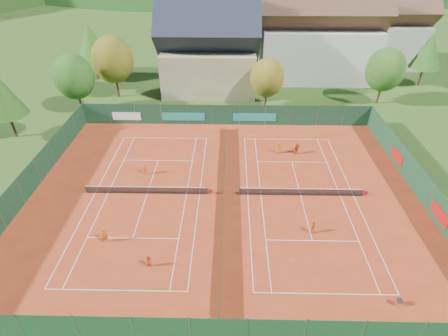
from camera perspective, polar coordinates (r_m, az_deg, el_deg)
ground at (r=36.47m, az=-0.06°, el=-4.39°), size 600.00×600.00×0.00m
clay_pad at (r=36.45m, az=-0.06°, el=-4.36°), size 40.00×32.00×0.01m
court_markings_left at (r=37.44m, az=-12.43°, el=-4.10°), size 11.03×23.83×0.00m
court_markings_right at (r=37.19m, az=12.40°, el=-4.40°), size 11.03×23.83×0.00m
tennis_net_left at (r=37.11m, az=-12.29°, el=-3.51°), size 13.30×0.10×1.02m
tennis_net_right at (r=36.92m, az=12.72°, el=-3.80°), size 13.30×0.10×1.02m
court_divider at (r=36.15m, az=-0.06°, el=-3.75°), size 0.03×28.80×1.00m
fence_north at (r=49.33m, az=-0.21°, el=8.64°), size 40.00×0.10×3.00m
fence_south at (r=24.62m, az=-0.91°, el=-25.26°), size 40.00×0.04×3.00m
fence_west at (r=41.08m, az=-29.21°, el=-1.83°), size 0.04×32.00×3.00m
fence_east at (r=40.53m, az=29.52°, el=-2.46°), size 0.09×32.00×3.00m
chalet at (r=60.80m, az=-2.44°, el=18.77°), size 16.20×12.00×16.00m
hotel_block_a at (r=68.09m, az=15.10°, el=20.05°), size 21.60×11.00×17.25m
hotel_block_b at (r=79.90m, az=24.20°, el=19.78°), size 17.28×10.00×15.50m
tree_west_front at (r=56.26m, az=-23.31°, el=13.51°), size 5.72×5.72×8.69m
tree_west_mid at (r=59.97m, az=-17.75°, el=16.49°), size 6.44×6.44×9.78m
tree_west_back at (r=69.06m, az=-20.93°, el=18.69°), size 5.60×5.60×10.00m
tree_center at (r=53.90m, az=7.03°, el=14.39°), size 5.01×5.01×7.60m
tree_east_front at (r=60.05m, az=24.83°, el=14.35°), size 5.72×5.72×8.69m
tree_east_mid at (r=71.11m, az=30.42°, el=16.18°), size 5.04×5.04×9.00m
tree_west_side at (r=52.32m, az=-32.68°, el=10.22°), size 5.04×5.04×9.00m
tree_east_back at (r=74.81m, az=22.28°, el=19.48°), size 7.15×7.15×10.86m
mountain_backdrop at (r=270.77m, az=7.50°, el=20.54°), size 820.00×530.00×242.00m
ball_hopper at (r=29.85m, az=26.73°, el=-18.83°), size 0.34×0.34×0.80m
loose_ball_0 at (r=34.56m, az=-12.56°, el=-7.85°), size 0.07×0.07×0.07m
loose_ball_1 at (r=30.61m, az=11.06°, el=-14.49°), size 0.07×0.07×0.07m
loose_ball_2 at (r=37.83m, az=4.78°, el=-2.81°), size 0.07×0.07×0.07m
loose_ball_3 at (r=43.37m, az=-1.79°, el=2.61°), size 0.07×0.07×0.07m
player_left_near at (r=32.65m, az=-18.94°, el=-10.38°), size 0.67×0.66×1.56m
player_left_mid at (r=29.75m, az=-12.20°, el=-14.76°), size 0.69×0.58×1.27m
player_left_far at (r=40.09m, az=-12.81°, el=-0.15°), size 1.01×0.86×1.35m
player_right_near at (r=32.80m, az=14.31°, el=-9.37°), size 0.67×0.86×1.36m
player_right_far_a at (r=43.40m, az=8.87°, el=3.27°), size 0.80×0.61×1.45m
player_right_far_b at (r=43.64m, az=11.75°, el=3.15°), size 1.37×1.17×1.49m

